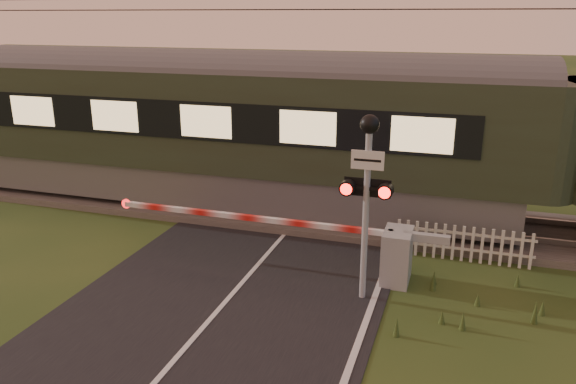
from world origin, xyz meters
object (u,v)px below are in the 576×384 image
(boom_gate, at_px, (378,251))
(crossing_signal, at_px, (367,176))
(picket_fence, at_px, (463,243))
(train, at_px, (571,149))

(boom_gate, distance_m, crossing_signal, 2.10)
(boom_gate, height_order, picket_fence, boom_gate)
(crossing_signal, height_order, picket_fence, crossing_signal)
(train, relative_size, crossing_signal, 12.13)
(train, xyz_separation_m, picket_fence, (-2.23, -1.89, -1.93))
(train, relative_size, boom_gate, 5.85)
(train, bearing_deg, crossing_signal, -133.25)
(boom_gate, relative_size, picket_fence, 2.45)
(boom_gate, relative_size, crossing_signal, 2.07)
(crossing_signal, xyz_separation_m, picket_fence, (1.84, 2.43, -2.10))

